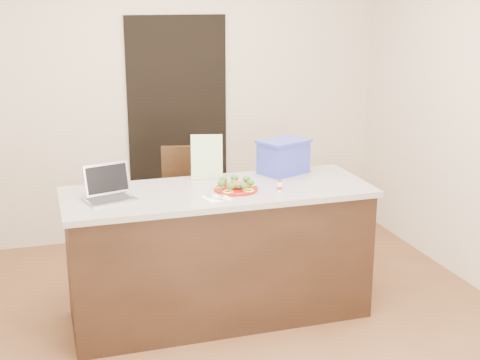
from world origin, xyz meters
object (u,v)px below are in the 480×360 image
object	(u,v)px
island	(219,253)
laptop	(109,189)
plate	(236,189)
blue_box	(283,156)
napkin	(216,198)
yogurt_bottle	(280,187)
chair	(195,205)

from	to	relation	value
island	laptop	world-z (taller)	laptop
plate	blue_box	size ratio (longest dim) A/B	0.71
plate	napkin	bearing A→B (deg)	-141.02
plate	napkin	world-z (taller)	plate
yogurt_bottle	laptop	size ratio (longest dim) A/B	0.21
plate	blue_box	xyz separation A→B (m)	(0.46, 0.32, 0.11)
laptop	napkin	bearing A→B (deg)	-33.79
plate	blue_box	distance (m)	0.57
chair	yogurt_bottle	bearing A→B (deg)	-54.11
yogurt_bottle	blue_box	distance (m)	0.47
island	yogurt_bottle	bearing A→B (deg)	-23.81
island	yogurt_bottle	world-z (taller)	yogurt_bottle
chair	plate	bearing A→B (deg)	-69.78
blue_box	napkin	bearing A→B (deg)	-167.14
island	laptop	xyz separation A→B (m)	(-0.72, 0.01, 0.52)
plate	laptop	size ratio (longest dim) A/B	0.84
napkin	island	bearing A→B (deg)	71.44
napkin	plate	bearing A→B (deg)	38.98
napkin	blue_box	distance (m)	0.79
plate	chair	world-z (taller)	chair
island	chair	bearing A→B (deg)	89.77
yogurt_bottle	island	bearing A→B (deg)	156.19
plate	chair	xyz separation A→B (m)	(-0.10, 0.75, -0.34)
island	chair	world-z (taller)	chair
plate	yogurt_bottle	distance (m)	0.29
island	napkin	world-z (taller)	napkin
yogurt_bottle	chair	bearing A→B (deg)	113.39
napkin	chair	bearing A→B (deg)	85.55
blue_box	chair	bearing A→B (deg)	118.81
island	plate	world-z (taller)	plate
yogurt_bottle	laptop	xyz separation A→B (m)	(-1.10, 0.18, 0.03)
laptop	yogurt_bottle	bearing A→B (deg)	-25.13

